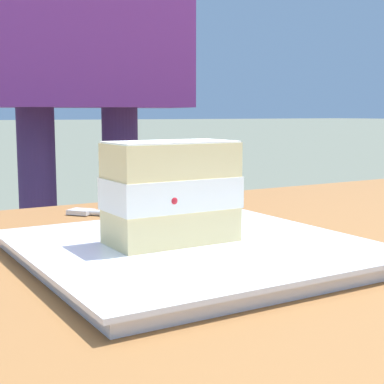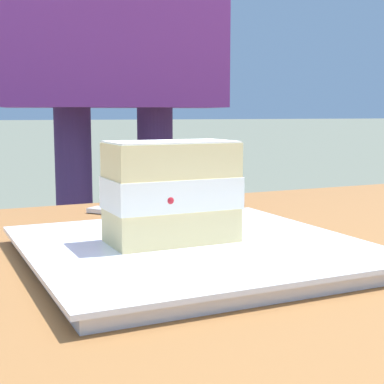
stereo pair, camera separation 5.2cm
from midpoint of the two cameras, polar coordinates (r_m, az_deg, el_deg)
dessert_plate at (r=0.53m, az=-2.82°, el=-5.77°), size 0.29×0.29×0.02m
cake_slice at (r=0.52m, az=-4.92°, el=-0.02°), size 0.12×0.07×0.09m
dessert_fork at (r=0.74m, az=-9.08°, el=-2.20°), size 0.12×0.14×0.01m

